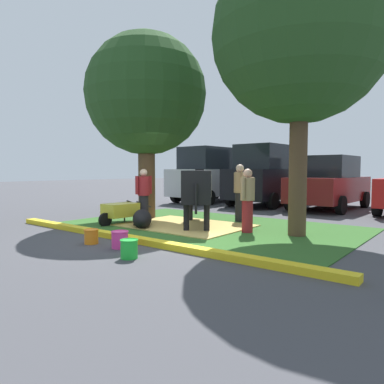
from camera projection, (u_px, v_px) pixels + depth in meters
ground_plane at (161, 234)px, 8.25m from camera, size 80.00×80.00×0.00m
grass_island at (208, 226)px, 9.38m from camera, size 7.50×4.85×0.02m
curb_yellow at (135, 239)px, 7.36m from camera, size 8.70×0.24×0.12m
hay_bedding at (185, 225)px, 9.42m from camera, size 3.21×2.42×0.04m
shade_tree_left at (146, 95)px, 10.66m from camera, size 3.62×3.62×5.57m
shade_tree_right at (300, 35)px, 7.77m from camera, size 3.90×3.90×6.43m
cow_holstein at (198, 186)px, 9.45m from camera, size 2.15×2.75×1.52m
calf_lying at (142, 219)px, 9.18m from camera, size 1.17×1.14×0.48m
person_handler at (144, 194)px, 10.01m from camera, size 0.34×0.52×1.52m
person_visitor_near at (240, 191)px, 10.17m from camera, size 0.45×0.34×1.65m
person_visitor_far at (247, 199)px, 8.39m from camera, size 0.34×0.53×1.52m
wheelbarrow at (120, 210)px, 9.73m from camera, size 0.65×1.61×0.63m
bucket_orange at (91, 236)px, 7.21m from camera, size 0.30×0.30×0.30m
bucket_pink at (120, 239)px, 6.82m from camera, size 0.34×0.34×0.33m
bucket_green at (129, 248)px, 6.02m from camera, size 0.31×0.31×0.32m
suv_dark_grey at (213, 175)px, 16.72m from camera, size 2.25×4.66×2.52m
suv_black at (270, 175)px, 15.08m from camera, size 2.25×4.66×2.52m
sedan_silver at (329, 183)px, 13.48m from camera, size 2.14×4.46×2.02m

